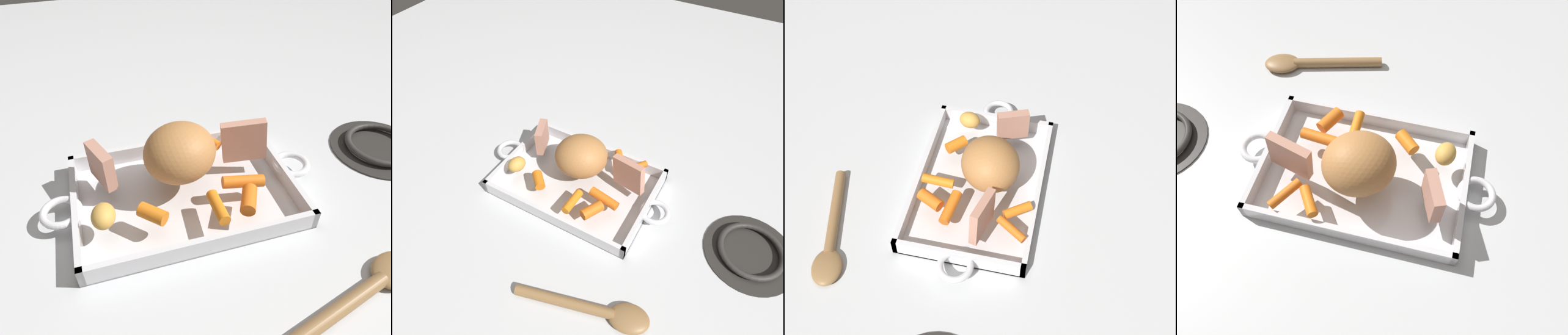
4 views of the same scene
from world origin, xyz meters
The scene contains 14 objects.
ground_plane centered at (0.00, 0.00, 0.00)m, with size 2.25×2.25×0.00m, color silver.
roasting_dish centered at (0.00, 0.00, 0.01)m, with size 0.45×0.24×0.03m.
pork_roast centered at (0.00, -0.02, 0.08)m, with size 0.12×0.11×0.09m, color #B3753F.
roast_slice_thin centered at (0.12, -0.04, 0.07)m, with size 0.02×0.06×0.06m, color tan.
roast_slice_thick centered at (-0.11, -0.03, 0.07)m, with size 0.02×0.07×0.07m, color tan.
baby_carrot_southwest centered at (-0.07, -0.09, 0.04)m, with size 0.02×0.02×0.05m, color orange.
baby_carrot_northeast centered at (-0.11, -0.08, 0.04)m, with size 0.02×0.02×0.06m, color orange.
baby_carrot_northwest centered at (-0.08, 0.07, 0.05)m, with size 0.02×0.02×0.05m, color orange.
baby_carrot_center_right centered at (-0.03, 0.07, 0.04)m, with size 0.02×0.02×0.06m, color orange.
baby_carrot_short centered at (-0.09, 0.03, 0.04)m, with size 0.02×0.02×0.07m, color orange.
baby_carrot_center_left centered at (0.06, 0.06, 0.05)m, with size 0.02×0.02×0.04m, color orange.
potato_near_roast centered at (0.13, 0.05, 0.05)m, with size 0.04×0.03×0.03m, color gold.
stove_burner_rear centered at (-0.39, -0.02, 0.01)m, with size 0.18×0.18×0.02m.
serving_spoon centered at (-0.18, 0.24, 0.01)m, with size 0.25×0.10×0.02m.
Camera 1 is at (0.10, 0.41, 0.44)m, focal length 33.52 mm.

